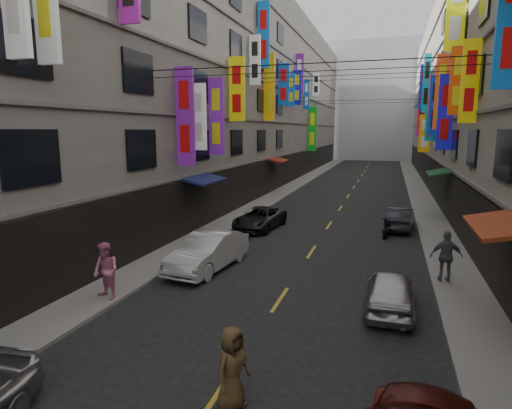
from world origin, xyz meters
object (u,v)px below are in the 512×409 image
Objects in this scene: car_right_far at (400,218)px; car_left_mid at (208,251)px; pedestrian_rfar at (446,256)px; pedestrian_crossing at (232,368)px; car_left_far at (260,218)px; scooter_far_right at (388,228)px; car_right_mid at (390,290)px; pedestrian_lfar at (106,271)px.

car_left_mid is at bearing 57.60° from car_right_far.
car_left_mid is at bearing 3.03° from pedestrian_rfar.
car_right_far is 2.23× the size of pedestrian_crossing.
car_right_far is (7.71, 2.20, 0.03)m from car_left_far.
car_right_far is at bearing 21.33° from car_left_far.
scooter_far_right is 0.41× the size of car_left_far.
pedestrian_rfar is (9.05, 0.98, 0.32)m from car_left_mid.
car_right_mid is 2.14× the size of pedestrian_crossing.
car_left_mid is 2.41× the size of pedestrian_lfar.
car_left_far is at bearing 99.54° from pedestrian_lfar.
scooter_far_right is 9.98m from car_right_mid.
pedestrian_crossing is (5.88, -3.90, -0.19)m from pedestrian_lfar.
scooter_far_right is 10.60m from car_left_mid.
pedestrian_crossing reaches higher than car_left_mid.
car_left_far is 8.02m from car_right_far.
car_left_far is 11.33m from pedestrian_rfar.
scooter_far_right is 1.97m from car_right_far.
car_right_far is at bearing 73.82° from pedestrian_lfar.
car_left_far is 2.53× the size of pedestrian_crossing.
pedestrian_crossing is at bearing 84.07° from car_right_far.
car_left_mid is 1.22× the size of car_right_mid.
pedestrian_crossing reaches higher than car_right_mid.
pedestrian_rfar is at bearing 117.80° from scooter_far_right.
car_left_mid is 7.39m from car_right_mid.
car_right_mid is at bearing -47.69° from car_left_far.
car_left_far is 2.34× the size of pedestrian_lfar.
car_right_far is (0.48, 11.83, 0.01)m from car_right_mid.
car_right_mid is 11.84m from car_right_far.
pedestrian_crossing reaches higher than car_left_far.
car_right_mid is at bearing -6.36° from pedestrian_crossing.
car_right_mid is 6.77m from pedestrian_crossing.
pedestrian_crossing is (4.06, -8.03, 0.12)m from car_left_mid.
scooter_far_right is 7.33m from pedestrian_rfar.
car_left_far is 16.22m from pedestrian_crossing.
car_left_mid is at bearing 60.15° from scooter_far_right.
car_left_far is 2.32× the size of pedestrian_rfar.
pedestrian_lfar is 12.01m from pedestrian_rfar.
scooter_far_right is 0.39× the size of car_left_mid.
pedestrian_crossing is (-3.54, -17.87, 0.23)m from car_right_far.
car_left_mid is 1.17× the size of car_right_far.
pedestrian_lfar is at bearing -107.55° from car_left_mid.
car_right_mid is at bearing 31.28° from pedestrian_lfar.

